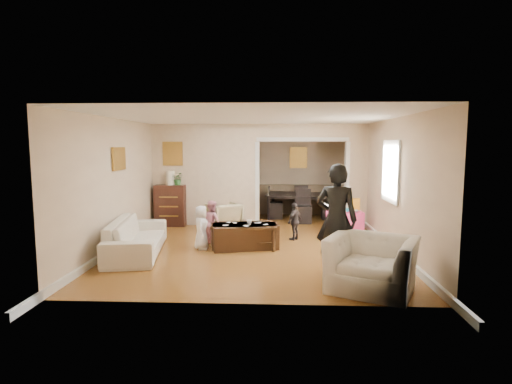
{
  "coord_description": "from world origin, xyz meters",
  "views": [
    {
      "loc": [
        0.41,
        -8.63,
        2.08
      ],
      "look_at": [
        0.0,
        0.2,
        1.05
      ],
      "focal_mm": 28.59,
      "sensor_mm": 36.0,
      "label": 1
    }
  ],
  "objects_px": {
    "child_toddler": "(295,221)",
    "table_lamp": "(170,178)",
    "play_table": "(351,221)",
    "child_kneel_a": "(201,228)",
    "cyan_cup": "(347,210)",
    "child_kneel_b": "(212,222)",
    "coffee_table": "(244,236)",
    "dining_table": "(302,206)",
    "sofa": "(137,237)",
    "adult_person": "(336,220)",
    "dresser": "(171,205)",
    "armchair_back": "(224,217)",
    "coffee_cup": "(249,222)",
    "armchair_front": "(372,264)"
  },
  "relations": [
    {
      "from": "coffee_cup",
      "to": "child_toddler",
      "type": "bearing_deg",
      "value": 40.1
    },
    {
      "from": "coffee_table",
      "to": "dining_table",
      "type": "relative_size",
      "value": 0.65
    },
    {
      "from": "armchair_back",
      "to": "armchair_front",
      "type": "bearing_deg",
      "value": 91.14
    },
    {
      "from": "play_table",
      "to": "dining_table",
      "type": "height_order",
      "value": "dining_table"
    },
    {
      "from": "child_toddler",
      "to": "table_lamp",
      "type": "bearing_deg",
      "value": -79.22
    },
    {
      "from": "sofa",
      "to": "dresser",
      "type": "bearing_deg",
      "value": -8.28
    },
    {
      "from": "play_table",
      "to": "child_kneel_b",
      "type": "xyz_separation_m",
      "value": [
        -3.13,
        -1.36,
        0.21
      ]
    },
    {
      "from": "play_table",
      "to": "child_kneel_b",
      "type": "relative_size",
      "value": 0.56
    },
    {
      "from": "child_kneel_b",
      "to": "child_toddler",
      "type": "distance_m",
      "value": 1.81
    },
    {
      "from": "sofa",
      "to": "dresser",
      "type": "height_order",
      "value": "dresser"
    },
    {
      "from": "sofa",
      "to": "adult_person",
      "type": "xyz_separation_m",
      "value": [
        3.61,
        -1.1,
        0.57
      ]
    },
    {
      "from": "dresser",
      "to": "play_table",
      "type": "height_order",
      "value": "dresser"
    },
    {
      "from": "adult_person",
      "to": "table_lamp",
      "type": "bearing_deg",
      "value": -31.11
    },
    {
      "from": "dresser",
      "to": "cyan_cup",
      "type": "xyz_separation_m",
      "value": [
        4.4,
        -0.59,
        0.01
      ]
    },
    {
      "from": "armchair_back",
      "to": "play_table",
      "type": "bearing_deg",
      "value": 147.9
    },
    {
      "from": "armchair_back",
      "to": "sofa",
      "type": "bearing_deg",
      "value": 24.75
    },
    {
      "from": "sofa",
      "to": "child_toddler",
      "type": "xyz_separation_m",
      "value": [
        3.08,
        1.28,
        0.08
      ]
    },
    {
      "from": "table_lamp",
      "to": "dining_table",
      "type": "height_order",
      "value": "table_lamp"
    },
    {
      "from": "cyan_cup",
      "to": "child_kneel_a",
      "type": "bearing_deg",
      "value": -150.99
    },
    {
      "from": "child_kneel_b",
      "to": "table_lamp",
      "type": "bearing_deg",
      "value": 1.44
    },
    {
      "from": "child_kneel_a",
      "to": "child_kneel_b",
      "type": "xyz_separation_m",
      "value": [
        0.15,
        0.45,
        0.02
      ]
    },
    {
      "from": "dining_table",
      "to": "child_kneel_b",
      "type": "bearing_deg",
      "value": -117.26
    },
    {
      "from": "play_table",
      "to": "child_kneel_a",
      "type": "distance_m",
      "value": 3.75
    },
    {
      "from": "armchair_front",
      "to": "dining_table",
      "type": "relative_size",
      "value": 0.6
    },
    {
      "from": "armchair_back",
      "to": "child_kneel_a",
      "type": "relative_size",
      "value": 0.84
    },
    {
      "from": "dresser",
      "to": "adult_person",
      "type": "distance_m",
      "value": 5.3
    },
    {
      "from": "sofa",
      "to": "play_table",
      "type": "distance_m",
      "value": 4.97
    },
    {
      "from": "sofa",
      "to": "dining_table",
      "type": "height_order",
      "value": "dining_table"
    },
    {
      "from": "sofa",
      "to": "table_lamp",
      "type": "height_order",
      "value": "table_lamp"
    },
    {
      "from": "coffee_table",
      "to": "child_toddler",
      "type": "xyz_separation_m",
      "value": [
        1.05,
        0.75,
        0.17
      ]
    },
    {
      "from": "coffee_table",
      "to": "cyan_cup",
      "type": "bearing_deg",
      "value": 34.7
    },
    {
      "from": "cyan_cup",
      "to": "child_toddler",
      "type": "bearing_deg",
      "value": -146.01
    },
    {
      "from": "dining_table",
      "to": "coffee_table",
      "type": "bearing_deg",
      "value": -105.36
    },
    {
      "from": "sofa",
      "to": "dining_table",
      "type": "xyz_separation_m",
      "value": [
        3.41,
        3.88,
        0.02
      ]
    },
    {
      "from": "table_lamp",
      "to": "play_table",
      "type": "xyz_separation_m",
      "value": [
        4.5,
        -0.54,
        -0.99
      ]
    },
    {
      "from": "armchair_back",
      "to": "child_kneel_b",
      "type": "bearing_deg",
      "value": 54.26
    },
    {
      "from": "child_toddler",
      "to": "dresser",
      "type": "bearing_deg",
      "value": -79.22
    },
    {
      "from": "sofa",
      "to": "coffee_table",
      "type": "xyz_separation_m",
      "value": [
        2.03,
        0.53,
        -0.09
      ]
    },
    {
      "from": "cyan_cup",
      "to": "child_kneel_b",
      "type": "distance_m",
      "value": 3.3
    },
    {
      "from": "armchair_back",
      "to": "dresser",
      "type": "height_order",
      "value": "dresser"
    },
    {
      "from": "adult_person",
      "to": "child_kneel_a",
      "type": "bearing_deg",
      "value": -16.0
    },
    {
      "from": "dining_table",
      "to": "child_kneel_b",
      "type": "height_order",
      "value": "child_kneel_b"
    },
    {
      "from": "cyan_cup",
      "to": "dining_table",
      "type": "bearing_deg",
      "value": 118.75
    },
    {
      "from": "coffee_cup",
      "to": "dining_table",
      "type": "distance_m",
      "value": 3.64
    },
    {
      "from": "dining_table",
      "to": "child_toddler",
      "type": "bearing_deg",
      "value": -90.19
    },
    {
      "from": "adult_person",
      "to": "child_kneel_a",
      "type": "distance_m",
      "value": 2.89
    },
    {
      "from": "play_table",
      "to": "cyan_cup",
      "type": "xyz_separation_m",
      "value": [
        -0.1,
        -0.05,
        0.29
      ]
    },
    {
      "from": "child_kneel_a",
      "to": "armchair_back",
      "type": "bearing_deg",
      "value": -11.51
    },
    {
      "from": "coffee_cup",
      "to": "child_toddler",
      "type": "distance_m",
      "value": 1.25
    },
    {
      "from": "adult_person",
      "to": "child_kneel_b",
      "type": "height_order",
      "value": "adult_person"
    }
  ]
}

